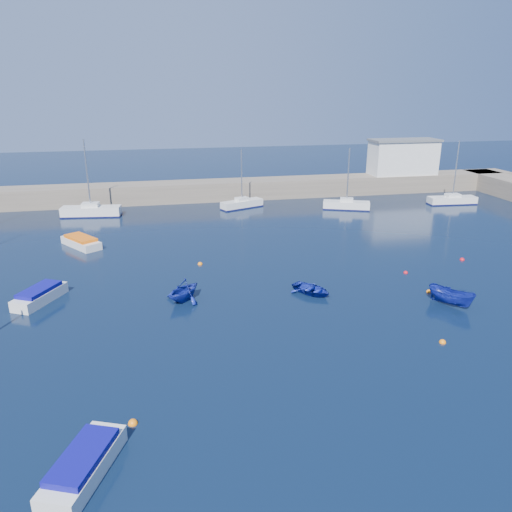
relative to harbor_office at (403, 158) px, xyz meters
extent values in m
plane|color=black|center=(-30.00, -46.00, -5.10)|extent=(220.00, 220.00, 0.00)
cube|color=#706455|center=(-30.00, 0.00, -3.80)|extent=(96.00, 4.50, 2.60)
cube|color=silver|center=(0.00, 0.00, 0.00)|extent=(10.00, 4.00, 5.00)
cube|color=silver|center=(-45.47, -6.75, -4.49)|extent=(7.38, 2.91, 1.22)
cylinder|color=#B7BABC|center=(-45.47, -6.75, 0.25)|extent=(0.18, 0.18, 8.26)
cube|color=silver|center=(-26.20, -6.23, -4.59)|extent=(6.02, 3.81, 1.02)
cylinder|color=#B7BABC|center=(-26.20, -6.23, -0.72)|extent=(0.15, 0.15, 6.73)
cube|color=silver|center=(-12.82, -9.85, -4.56)|extent=(6.22, 3.82, 1.07)
cylinder|color=#B7BABC|center=(-12.82, -9.85, -0.56)|extent=(0.16, 0.16, 6.93)
cube|color=silver|center=(2.66, -9.92, -4.59)|extent=(6.70, 2.33, 1.03)
cylinder|color=#B7BABC|center=(2.66, -9.92, -0.29)|extent=(0.15, 0.15, 7.57)
cube|color=silver|center=(-46.66, -33.34, -4.69)|extent=(3.59, 4.81, 0.82)
cube|color=#0C0B79|center=(-46.66, -33.34, -4.13)|extent=(2.97, 3.76, 0.31)
cube|color=silver|center=(-45.25, -19.60, -4.72)|extent=(4.38, 5.20, 0.77)
cube|color=orange|center=(-45.25, -19.60, -4.19)|extent=(3.58, 4.11, 0.29)
cube|color=silver|center=(-41.40, -52.59, -4.69)|extent=(3.36, 5.03, 0.81)
cube|color=#0C0B79|center=(-41.40, -52.59, -4.14)|extent=(2.83, 3.90, 0.30)
imported|color=navy|center=(-26.14, -36.07, -4.75)|extent=(3.88, 4.11, 0.69)
imported|color=navy|center=(-36.04, -35.36, -4.24)|extent=(4.30, 4.30, 1.72)
imported|color=navy|center=(-16.74, -40.34, -4.41)|extent=(3.02, 3.72, 1.37)
sphere|color=orange|center=(-39.52, -49.58, -5.10)|extent=(0.48, 0.48, 0.48)
sphere|color=red|center=(-16.69, -33.43, -5.10)|extent=(0.39, 0.39, 0.39)
sphere|color=orange|center=(-16.97, -37.74, -5.10)|extent=(0.41, 0.41, 0.41)
sphere|color=orange|center=(-34.00, -27.51, -5.10)|extent=(0.45, 0.45, 0.45)
sphere|color=red|center=(-9.84, -31.37, -5.10)|extent=(0.45, 0.45, 0.45)
sphere|color=orange|center=(-20.46, -45.40, -5.10)|extent=(0.44, 0.44, 0.44)
camera|label=1|loc=(-37.88, -70.50, 10.29)|focal=35.00mm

